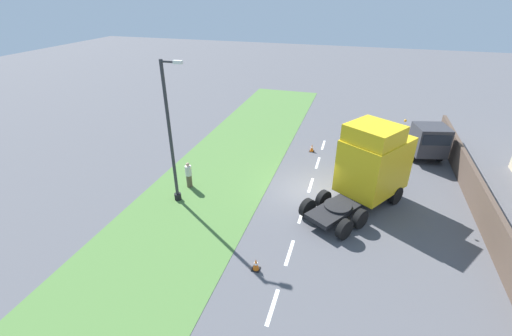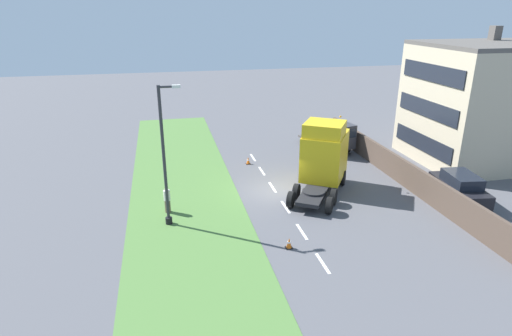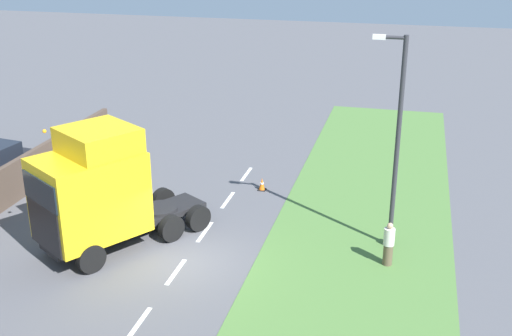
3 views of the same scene
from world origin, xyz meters
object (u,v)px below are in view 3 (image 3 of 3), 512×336
(lorry_cab, at_px, (96,192))
(lamp_post, at_px, (395,156))
(traffic_cone_lead, at_px, (262,184))
(pedestrian, at_px, (389,245))

(lorry_cab, bearing_deg, lamp_post, -131.15)
(lorry_cab, xyz_separation_m, lamp_post, (-10.36, -2.98, 1.25))
(lorry_cab, relative_size, lamp_post, 0.84)
(traffic_cone_lead, bearing_deg, pedestrian, 136.99)
(lorry_cab, xyz_separation_m, traffic_cone_lead, (-4.47, -7.01, -2.08))
(lorry_cab, distance_m, lamp_post, 10.85)
(lamp_post, distance_m, pedestrian, 3.19)
(pedestrian, bearing_deg, lorry_cab, 7.97)
(lorry_cab, bearing_deg, traffic_cone_lead, -89.74)
(traffic_cone_lead, bearing_deg, lamp_post, 145.61)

